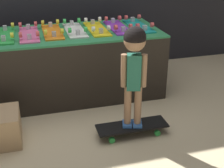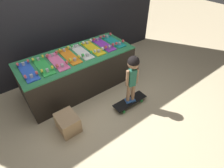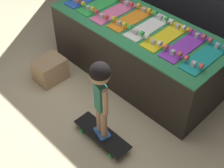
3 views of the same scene
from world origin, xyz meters
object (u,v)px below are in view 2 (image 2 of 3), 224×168
(skateboard_teal_on_rack, at_px, (113,41))
(skateboard_on_floor, at_px, (130,101))
(skateboard_purple_on_rack, at_px, (103,44))
(child, at_px, (133,72))
(skateboard_pink_on_rack, at_px, (57,61))
(skateboard_yellow_on_rack, at_px, (93,48))
(skateboard_white_on_rack, at_px, (81,51))
(storage_box, at_px, (68,123))
(skateboard_orange_on_rack, at_px, (69,56))
(skateboard_blue_on_rack, at_px, (28,71))
(skateboard_green_on_rack, at_px, (43,66))

(skateboard_teal_on_rack, xyz_separation_m, skateboard_on_floor, (-0.40, -1.00, -0.66))
(skateboard_purple_on_rack, bearing_deg, child, -98.75)
(skateboard_pink_on_rack, xyz_separation_m, child, (0.81, -0.98, -0.01))
(skateboard_yellow_on_rack, bearing_deg, skateboard_teal_on_rack, -0.22)
(skateboard_on_floor, bearing_deg, skateboard_white_on_rack, 107.76)
(child, distance_m, storage_box, 1.27)
(skateboard_orange_on_rack, xyz_separation_m, storage_box, (-0.54, -0.83, -0.59))
(skateboard_orange_on_rack, relative_size, skateboard_purple_on_rack, 1.00)
(skateboard_yellow_on_rack, bearing_deg, skateboard_blue_on_rack, -179.26)
(skateboard_white_on_rack, relative_size, storage_box, 1.72)
(skateboard_teal_on_rack, xyz_separation_m, storage_box, (-1.50, -0.82, -0.59))
(skateboard_on_floor, xyz_separation_m, child, (0.00, -0.00, 0.65))
(skateboard_teal_on_rack, bearing_deg, storage_box, -151.41)
(skateboard_purple_on_rack, xyz_separation_m, skateboard_on_floor, (-0.16, -1.01, -0.66))
(skateboard_yellow_on_rack, distance_m, skateboard_teal_on_rack, 0.48)
(skateboard_on_floor, bearing_deg, skateboard_green_on_rack, 136.65)
(skateboard_pink_on_rack, xyz_separation_m, skateboard_purple_on_rack, (0.96, 0.03, 0.00))
(skateboard_blue_on_rack, bearing_deg, skateboard_purple_on_rack, 0.70)
(child, bearing_deg, skateboard_pink_on_rack, 144.98)
(skateboard_white_on_rack, bearing_deg, skateboard_green_on_rack, -177.81)
(skateboard_white_on_rack, distance_m, skateboard_teal_on_rack, 0.72)
(skateboard_on_floor, bearing_deg, skateboard_blue_on_rack, 142.38)
(skateboard_orange_on_rack, height_order, skateboard_teal_on_rack, same)
(child, bearing_deg, skateboard_orange_on_rack, 134.65)
(skateboard_teal_on_rack, relative_size, child, 0.68)
(storage_box, bearing_deg, skateboard_orange_on_rack, 56.62)
(skateboard_blue_on_rack, bearing_deg, skateboard_orange_on_rack, 1.57)
(skateboard_white_on_rack, bearing_deg, skateboard_orange_on_rack, -179.07)
(skateboard_yellow_on_rack, height_order, skateboard_teal_on_rack, same)
(skateboard_blue_on_rack, bearing_deg, child, -37.62)
(skateboard_orange_on_rack, bearing_deg, skateboard_green_on_rack, -177.18)
(skateboard_yellow_on_rack, bearing_deg, skateboard_orange_on_rack, 179.50)
(skateboard_blue_on_rack, distance_m, storage_box, 1.02)
(skateboard_pink_on_rack, bearing_deg, skateboard_green_on_rack, 177.21)
(skateboard_pink_on_rack, bearing_deg, skateboard_white_on_rack, 4.67)
(skateboard_pink_on_rack, xyz_separation_m, skateboard_white_on_rack, (0.48, 0.04, 0.00))
(skateboard_purple_on_rack, bearing_deg, storage_box, -146.92)
(skateboard_on_floor, bearing_deg, storage_box, 170.55)
(skateboard_white_on_rack, height_order, child, child)
(skateboard_orange_on_rack, height_order, storage_box, skateboard_orange_on_rack)
(skateboard_green_on_rack, distance_m, skateboard_orange_on_rack, 0.48)
(child, bearing_deg, skateboard_green_on_rack, 152.08)
(skateboard_green_on_rack, distance_m, skateboard_purple_on_rack, 1.20)
(skateboard_blue_on_rack, height_order, skateboard_pink_on_rack, same)
(skateboard_green_on_rack, height_order, skateboard_pink_on_rack, same)
(skateboard_orange_on_rack, xyz_separation_m, skateboard_purple_on_rack, (0.72, -0.00, 0.00))
(skateboard_yellow_on_rack, relative_size, skateboard_teal_on_rack, 1.00)
(skateboard_pink_on_rack, height_order, child, child)
(skateboard_pink_on_rack, bearing_deg, skateboard_teal_on_rack, 1.40)
(skateboard_pink_on_rack, distance_m, skateboard_purple_on_rack, 0.96)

